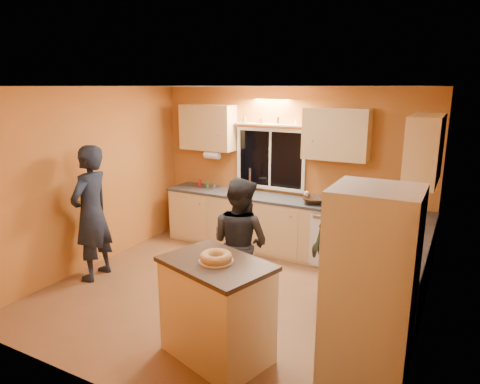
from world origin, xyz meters
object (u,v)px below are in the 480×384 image
Objects in this scene: person_center at (240,243)px; person_right at (342,244)px; island at (217,309)px; person_left at (91,213)px; refrigerator at (370,289)px.

person_center is 0.98× the size of person_right.
island is 0.75× the size of person_center.
person_left is 3.32m from person_right.
island is at bearing 117.16° from person_center.
refrigerator is 0.97× the size of person_left.
person_center is 1.19m from person_right.
island is at bearing 176.72° from person_right.
refrigerator reaches higher than person_right.
refrigerator is at bearing 29.89° from island.
island is at bearing -167.10° from refrigerator.
person_left reaches higher than island.
refrigerator reaches higher than island.
refrigerator is 1.81m from person_center.
person_right is at bearing 78.48° from island.
person_right is at bearing -145.95° from person_center.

